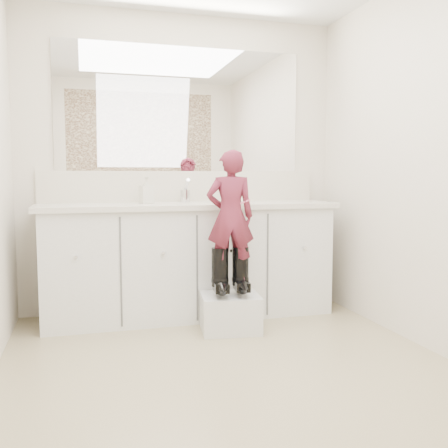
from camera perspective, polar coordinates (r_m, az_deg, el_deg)
name	(u,v)px	position (r m, az deg, el deg)	size (l,w,h in m)	color
floor	(235,373)	(2.91, 1.25, -16.70)	(3.00, 3.00, 0.00)	#998564
wall_back	(182,164)	(4.15, -4.83, 6.87)	(2.60, 2.60, 0.00)	beige
wall_front	(413,135)	(1.34, 20.78, 9.48)	(2.60, 2.60, 0.00)	beige
wall_right	(440,159)	(3.32, 23.46, 6.79)	(3.00, 3.00, 0.00)	beige
vanity_cabinet	(189,262)	(3.94, -3.97, -4.37)	(2.20, 0.55, 0.85)	silver
countertop	(189,206)	(3.87, -3.97, 2.09)	(2.28, 0.58, 0.04)	beige
backsplash	(182,186)	(4.14, -4.77, 4.31)	(2.28, 0.03, 0.25)	beige
mirror	(182,109)	(4.18, -4.84, 12.92)	(2.00, 0.02, 1.00)	white
faucet	(185,196)	(4.03, -4.46, 3.22)	(0.08, 0.08, 0.10)	silver
cup	(230,196)	(4.01, 0.64, 3.17)	(0.10, 0.10, 0.09)	beige
soap_bottle	(146,190)	(3.88, -8.87, 3.85)	(0.09, 0.09, 0.20)	beige
step_stool	(230,313)	(3.60, 0.71, -10.11)	(0.41, 0.34, 0.26)	silver
boot_left	(220,272)	(3.51, -0.46, -5.48)	(0.12, 0.23, 0.34)	black
boot_right	(240,271)	(3.55, 1.88, -5.36)	(0.12, 0.23, 0.34)	black
toddler	(230,216)	(3.48, 0.73, 0.89)	(0.34, 0.22, 0.92)	#9C3051
toothbrush	(241,203)	(3.47, 1.94, 2.38)	(0.01, 0.01, 0.14)	#F35E89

